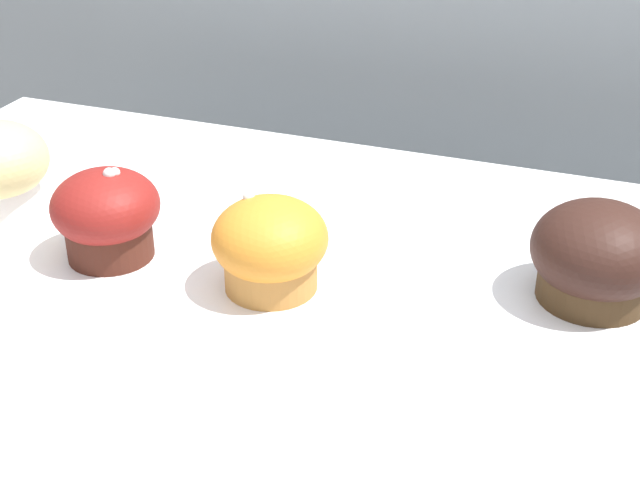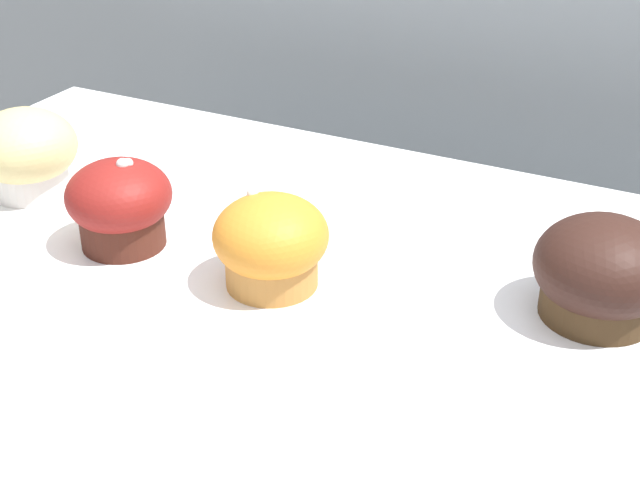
# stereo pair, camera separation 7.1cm
# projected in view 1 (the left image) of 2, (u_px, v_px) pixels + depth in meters

# --- Properties ---
(wall_back) EXTENTS (3.20, 0.10, 1.80)m
(wall_back) POSITION_uv_depth(u_px,v_px,m) (457.00, 87.00, 1.22)
(wall_back) COLOR #A8B2B7
(wall_back) RESTS_ON ground
(muffin_back_left) EXTENTS (0.09, 0.09, 0.08)m
(muffin_back_left) POSITION_uv_depth(u_px,v_px,m) (270.00, 246.00, 0.71)
(muffin_back_left) COLOR #C3813B
(muffin_back_left) RESTS_ON display_counter
(muffin_back_right) EXTENTS (0.09, 0.09, 0.08)m
(muffin_back_right) POSITION_uv_depth(u_px,v_px,m) (107.00, 214.00, 0.76)
(muffin_back_right) COLOR #492117
(muffin_back_right) RESTS_ON display_counter
(muffin_front_left) EXTENTS (0.11, 0.11, 0.08)m
(muffin_front_left) POSITION_uv_depth(u_px,v_px,m) (597.00, 257.00, 0.70)
(muffin_front_left) COLOR #432E19
(muffin_front_left) RESTS_ON display_counter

